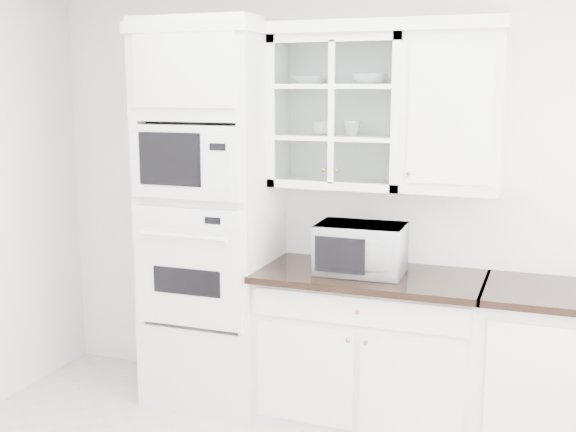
% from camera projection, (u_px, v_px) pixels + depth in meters
% --- Properties ---
extents(room_shell, '(4.00, 3.50, 2.70)m').
position_uv_depth(room_shell, '(261.00, 136.00, 3.26)').
color(room_shell, white).
rests_on(room_shell, ground).
extents(oven_column, '(0.76, 0.68, 2.40)m').
position_uv_depth(oven_column, '(211.00, 216.00, 4.53)').
color(oven_column, white).
rests_on(oven_column, ground).
extents(base_cabinet_run, '(1.32, 0.67, 0.92)m').
position_uv_depth(base_cabinet_run, '(370.00, 346.00, 4.34)').
color(base_cabinet_run, white).
rests_on(base_cabinet_run, ground).
extents(extra_base_cabinet, '(0.72, 0.67, 0.92)m').
position_uv_depth(extra_base_cabinet, '(546.00, 368.00, 4.00)').
color(extra_base_cabinet, white).
rests_on(extra_base_cabinet, ground).
extents(upper_cabinet_glass, '(0.80, 0.33, 0.90)m').
position_uv_depth(upper_cabinet_glass, '(339.00, 112.00, 4.30)').
color(upper_cabinet_glass, white).
rests_on(upper_cabinet_glass, room_shell).
extents(upper_cabinet_solid, '(0.55, 0.33, 0.90)m').
position_uv_depth(upper_cabinet_solid, '(454.00, 113.00, 4.07)').
color(upper_cabinet_solid, white).
rests_on(upper_cabinet_solid, room_shell).
extents(crown_molding, '(2.14, 0.38, 0.07)m').
position_uv_depth(crown_molding, '(322.00, 29.00, 4.23)').
color(crown_molding, white).
rests_on(crown_molding, room_shell).
extents(countertop_microwave, '(0.52, 0.43, 0.29)m').
position_uv_depth(countertop_microwave, '(361.00, 248.00, 4.23)').
color(countertop_microwave, white).
rests_on(countertop_microwave, base_cabinet_run).
extents(bowl_a, '(0.22, 0.22, 0.05)m').
position_uv_depth(bowl_a, '(311.00, 80.00, 4.33)').
color(bowl_a, white).
rests_on(bowl_a, upper_cabinet_glass).
extents(bowl_b, '(0.21, 0.21, 0.06)m').
position_uv_depth(bowl_b, '(369.00, 79.00, 4.21)').
color(bowl_b, white).
rests_on(bowl_b, upper_cabinet_glass).
extents(cup_a, '(0.13, 0.13, 0.08)m').
position_uv_depth(cup_a, '(321.00, 128.00, 4.35)').
color(cup_a, white).
rests_on(cup_a, upper_cabinet_glass).
extents(cup_b, '(0.12, 0.12, 0.09)m').
position_uv_depth(cup_b, '(353.00, 128.00, 4.29)').
color(cup_b, white).
rests_on(cup_b, upper_cabinet_glass).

